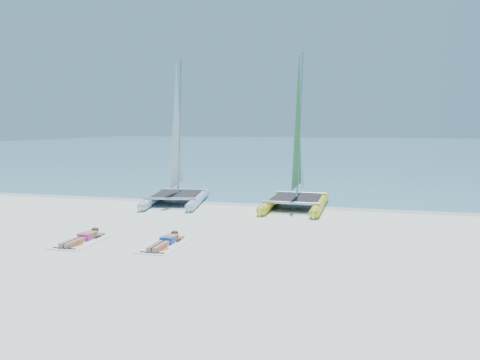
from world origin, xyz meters
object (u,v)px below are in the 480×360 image
object	(u,v)px
towel_a	(80,242)
towel_b	(164,246)
sunbather_a	(84,237)
sunbather_b	(166,241)
catamaran_blue	(177,159)
catamaran_yellow	(298,156)

from	to	relation	value
towel_a	towel_b	xyz separation A→B (m)	(2.54, 0.22, 0.00)
sunbather_a	sunbather_b	xyz separation A→B (m)	(2.54, 0.22, 0.00)
sunbather_b	sunbather_a	bearing A→B (deg)	-175.01
catamaran_blue	towel_a	distance (m)	7.59
catamaran_yellow	sunbather_a	bearing A→B (deg)	-123.80
towel_b	sunbather_b	world-z (taller)	sunbather_b
towel_a	sunbather_a	distance (m)	0.22
towel_b	catamaran_blue	bearing A→B (deg)	109.31
sunbather_a	towel_b	xyz separation A→B (m)	(2.54, 0.03, -0.11)
catamaran_blue	catamaran_yellow	size ratio (longest dim) A/B	0.97
catamaran_yellow	towel_a	xyz separation A→B (m)	(-5.30, -7.93, -2.12)
catamaran_blue	towel_a	world-z (taller)	catamaran_blue
towel_a	sunbather_b	bearing A→B (deg)	9.25
catamaran_blue	towel_b	world-z (taller)	catamaran_blue
sunbather_b	catamaran_yellow	bearing A→B (deg)	69.85
towel_b	towel_a	bearing A→B (deg)	-175.01
catamaran_blue	catamaran_yellow	bearing A→B (deg)	-3.70
catamaran_yellow	sunbather_a	distance (m)	9.59
catamaran_blue	sunbather_b	bearing A→B (deg)	-80.40
sunbather_a	towel_b	size ratio (longest dim) A/B	0.93
towel_a	sunbather_b	world-z (taller)	sunbather_b
towel_b	sunbather_b	xyz separation A→B (m)	(0.00, 0.19, 0.11)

